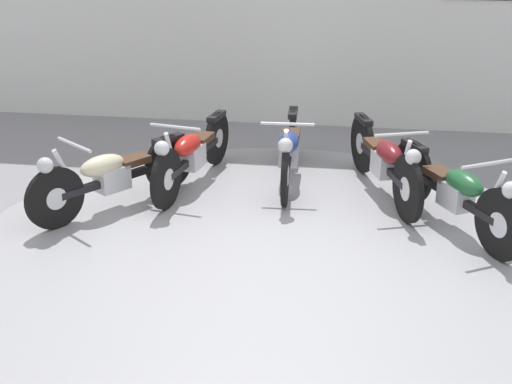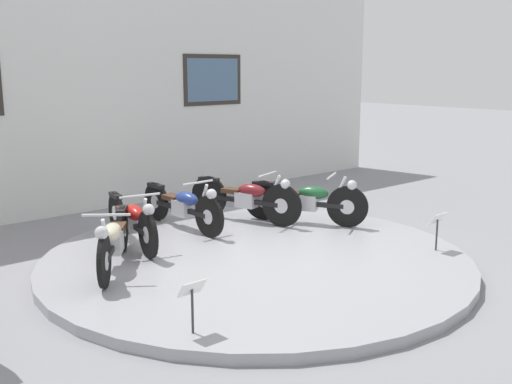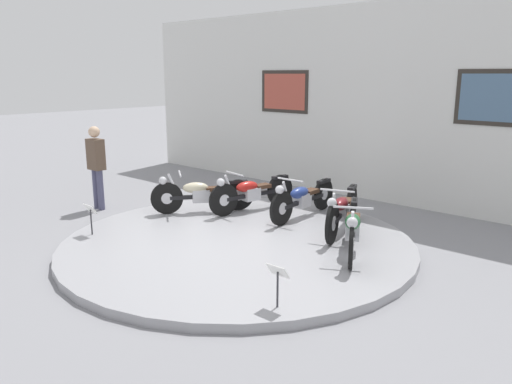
{
  "view_description": "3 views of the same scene",
  "coord_description": "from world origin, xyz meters",
  "px_view_note": "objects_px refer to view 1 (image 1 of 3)",
  "views": [
    {
      "loc": [
        0.67,
        -5.54,
        3.03
      ],
      "look_at": [
        -0.14,
        0.18,
        0.6
      ],
      "focal_mm": 50.0,
      "sensor_mm": 36.0,
      "label": 1
    },
    {
      "loc": [
        -4.84,
        -5.67,
        2.51
      ],
      "look_at": [
        0.16,
        0.19,
        0.91
      ],
      "focal_mm": 42.0,
      "sensor_mm": 36.0,
      "label": 2
    },
    {
      "loc": [
        5.22,
        -5.42,
        2.68
      ],
      "look_at": [
        0.08,
        0.34,
        0.85
      ],
      "focal_mm": 35.0,
      "sensor_mm": 36.0,
      "label": 3
    }
  ],
  "objects_px": {
    "motorcycle_cream": "(111,174)",
    "motorcycle_red": "(192,152)",
    "motorcycle_blue": "(289,148)",
    "motorcycle_green": "(456,191)",
    "motorcycle_maroon": "(385,160)"
  },
  "relations": [
    {
      "from": "motorcycle_green",
      "to": "motorcycle_cream",
      "type": "bearing_deg",
      "value": 179.98
    },
    {
      "from": "motorcycle_red",
      "to": "motorcycle_green",
      "type": "relative_size",
      "value": 1.11
    },
    {
      "from": "motorcycle_cream",
      "to": "motorcycle_maroon",
      "type": "bearing_deg",
      "value": 15.04
    },
    {
      "from": "motorcycle_red",
      "to": "motorcycle_green",
      "type": "xyz_separation_m",
      "value": [
        2.65,
        -0.71,
        0.01
      ]
    },
    {
      "from": "motorcycle_green",
      "to": "motorcycle_maroon",
      "type": "bearing_deg",
      "value": 131.4
    },
    {
      "from": "motorcycle_cream",
      "to": "motorcycle_red",
      "type": "relative_size",
      "value": 0.82
    },
    {
      "from": "motorcycle_cream",
      "to": "motorcycle_maroon",
      "type": "distance_m",
      "value": 2.76
    },
    {
      "from": "motorcycle_red",
      "to": "motorcycle_blue",
      "type": "relative_size",
      "value": 0.99
    },
    {
      "from": "motorcycle_blue",
      "to": "motorcycle_green",
      "type": "distance_m",
      "value": 1.92
    },
    {
      "from": "motorcycle_blue",
      "to": "motorcycle_maroon",
      "type": "bearing_deg",
      "value": -14.86
    },
    {
      "from": "motorcycle_blue",
      "to": "motorcycle_green",
      "type": "bearing_deg",
      "value": -30.94
    },
    {
      "from": "motorcycle_green",
      "to": "motorcycle_red",
      "type": "bearing_deg",
      "value": 164.97
    },
    {
      "from": "motorcycle_red",
      "to": "motorcycle_blue",
      "type": "height_order",
      "value": "motorcycle_red"
    },
    {
      "from": "motorcycle_maroon",
      "to": "motorcycle_green",
      "type": "distance_m",
      "value": 0.96
    },
    {
      "from": "motorcycle_blue",
      "to": "motorcycle_green",
      "type": "height_order",
      "value": "motorcycle_green"
    }
  ]
}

